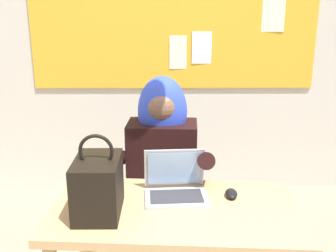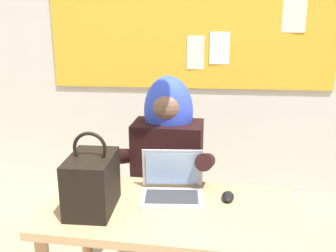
{
  "view_description": "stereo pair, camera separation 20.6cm",
  "coord_description": "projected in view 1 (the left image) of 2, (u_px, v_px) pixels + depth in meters",
  "views": [
    {
      "loc": [
        -0.08,
        -1.54,
        1.61
      ],
      "look_at": [
        -0.06,
        0.44,
        1.02
      ],
      "focal_mm": 42.35,
      "sensor_mm": 36.0,
      "label": 1
    },
    {
      "loc": [
        0.13,
        -1.53,
        1.61
      ],
      "look_at": [
        -0.06,
        0.44,
        1.02
      ],
      "focal_mm": 42.35,
      "sensor_mm": 36.0,
      "label": 2
    }
  ],
  "objects": [
    {
      "name": "desk_main",
      "position": [
        175.0,
        228.0,
        1.9
      ],
      "size": [
        1.21,
        0.71,
        0.71
      ],
      "rotation": [
        0.0,
        0.0,
        -0.07
      ],
      "color": "tan",
      "rests_on": "ground"
    },
    {
      "name": "handbag",
      "position": [
        98.0,
        186.0,
        1.78
      ],
      "size": [
        0.2,
        0.3,
        0.38
      ],
      "rotation": [
        0.0,
        0.0,
        0.27
      ],
      "color": "black",
      "rests_on": "desk_main"
    },
    {
      "name": "chair_at_desk",
      "position": [
        162.0,
        188.0,
        2.58
      ],
      "size": [
        0.42,
        0.42,
        0.88
      ],
      "rotation": [
        0.0,
        0.0,
        -1.56
      ],
      "color": "black",
      "rests_on": "ground"
    },
    {
      "name": "wall_back_bulletin",
      "position": [
        174.0,
        25.0,
        3.35
      ],
      "size": [
        5.47,
        1.96,
        2.94
      ],
      "color": "beige",
      "rests_on": "ground"
    },
    {
      "name": "computer_mouse",
      "position": [
        231.0,
        194.0,
        1.97
      ],
      "size": [
        0.07,
        0.11,
        0.03
      ],
      "primitive_type": "ellipsoid",
      "rotation": [
        0.0,
        0.0,
        -0.08
      ],
      "color": "black",
      "rests_on": "desk_main"
    },
    {
      "name": "person_costumed",
      "position": [
        162.0,
        163.0,
        2.39
      ],
      "size": [
        0.62,
        0.63,
        1.23
      ],
      "rotation": [
        0.0,
        0.0,
        -1.63
      ],
      "color": "black",
      "rests_on": "ground"
    },
    {
      "name": "laptop",
      "position": [
        175.0,
        186.0,
        1.98
      ],
      "size": [
        0.32,
        0.26,
        0.22
      ],
      "rotation": [
        0.0,
        0.0,
        0.06
      ],
      "color": "#B7B7BC",
      "rests_on": "desk_main"
    }
  ]
}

